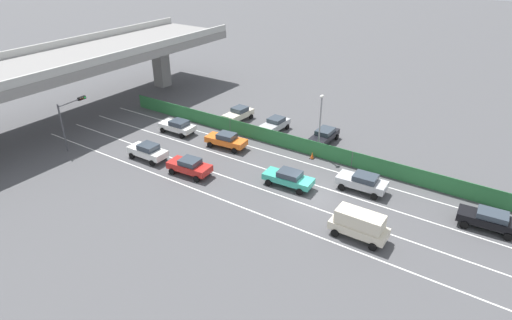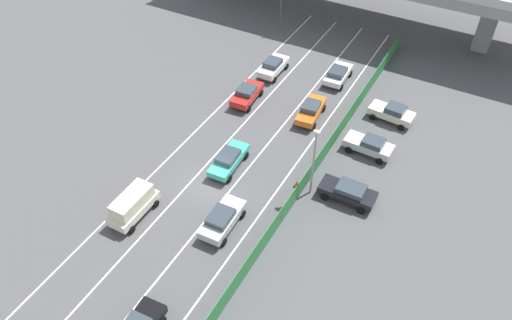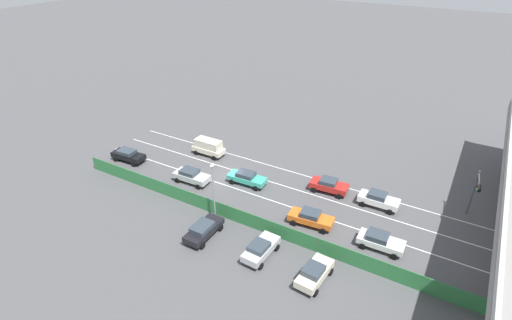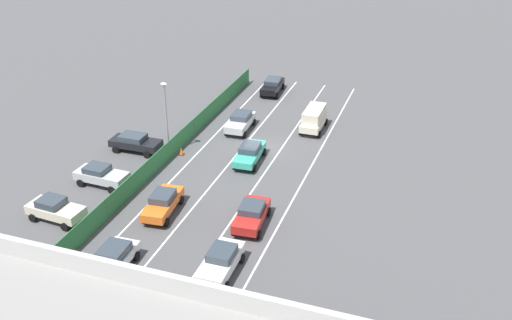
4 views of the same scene
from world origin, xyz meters
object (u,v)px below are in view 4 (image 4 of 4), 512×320
Objects in this scene: car_sedan_silver at (240,121)px; car_sedan_black at (273,85)px; car_sedan_white at (221,261)px; car_sedan_red at (252,214)px; car_van_cream at (314,118)px; street_lamp at (166,111)px; car_taxi_teal at (250,153)px; car_taxi_orange at (163,202)px; parked_sedan_cream at (55,209)px; traffic_cone at (181,151)px; parked_sedan_dark at (135,142)px; car_hatchback_white at (112,259)px; parked_wagon_silver at (101,175)px.

car_sedan_black is at bearing -89.52° from car_sedan_silver.
car_sedan_red is at bearing -89.98° from car_sedan_white.
car_sedan_red is at bearing 89.28° from car_van_cream.
street_lamp is at bearing -52.57° from car_sedan_white.
car_taxi_orange is at bearing 71.18° from car_taxi_teal.
car_van_cream is 1.02× the size of parked_sedan_cream.
car_taxi_orange is 1.04× the size of car_sedan_silver.
street_lamp is 3.89m from traffic_cone.
car_taxi_teal is 9.64m from car_sedan_red.
car_hatchback_white is at bearing 114.84° from parked_sedan_dark.
parked_sedan_cream is (13.81, 21.26, -0.32)m from car_van_cream.
car_sedan_black is at bearing -75.60° from car_sedan_red.
street_lamp reaches higher than car_taxi_teal.
car_taxi_teal is at bearing 100.88° from car_sedan_black.
car_sedan_red reaches higher than parked_wagon_silver.
car_sedan_white reaches higher than car_taxi_teal.
car_van_cream is at bearing -113.58° from car_taxi_teal.
car_taxi_orange is at bearing 89.61° from car_sedan_black.
car_taxi_teal is 8.98m from car_van_cream.
street_lamp is (10.77, -8.36, 3.12)m from car_sedan_red.
parked_sedan_cream reaches higher than parked_sedan_dark.
parked_wagon_silver is (13.49, 15.80, -0.35)m from car_van_cream.
car_van_cream is 14.40m from street_lamp.
parked_sedan_dark is at bearing -44.27° from car_sedan_white.
car_taxi_orange is at bearing 130.18° from parked_sedan_dark.
car_hatchback_white is (6.59, 2.00, -0.04)m from car_sedan_white.
car_sedan_black is at bearing -100.08° from traffic_cone.
traffic_cone is at bearing -72.43° from car_taxi_orange.
car_sedan_red is at bearing -174.31° from car_taxi_orange.
car_sedan_silver is 6.22× the size of traffic_cone.
car_sedan_red reaches higher than car_sedan_black.
street_lamp is (4.27, 16.95, 3.13)m from car_sedan_black.
car_sedan_red reaches higher than parked_sedan_dark.
car_taxi_orange is at bearing -37.05° from car_sedan_white.
car_sedan_red is (-6.68, -0.66, 0.00)m from car_taxi_orange.
parked_sedan_dark is (13.91, 9.61, -0.36)m from car_van_cream.
car_hatchback_white reaches higher than car_taxi_teal.
car_taxi_orange is 1.07× the size of car_van_cream.
car_taxi_teal is at bearing -142.57° from parked_wagon_silver.
street_lamp is at bearing -102.87° from parked_sedan_cream.
car_hatchback_white is at bearing 126.11° from parked_wagon_silver.
parked_sedan_dark is 4.26m from traffic_cone.
car_sedan_red is 17.26m from car_van_cream.
parked_wagon_silver is at bearing -28.35° from car_sedan_white.
traffic_cone is at bearing -55.83° from car_sedan_white.
parked_wagon_silver is 7.85m from traffic_cone.
car_sedan_black is 1.02× the size of car_sedan_silver.
car_sedan_white is 0.93× the size of car_taxi_orange.
parked_sedan_cream is 0.66× the size of street_lamp.
parked_sedan_cream is 5.96× the size of traffic_cone.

